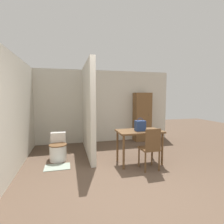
{
  "coord_description": "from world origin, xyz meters",
  "views": [
    {
      "loc": [
        -1.06,
        -2.6,
        1.62
      ],
      "look_at": [
        0.03,
        1.68,
        1.21
      ],
      "focal_mm": 28.0,
      "sensor_mm": 36.0,
      "label": 1
    }
  ],
  "objects_px": {
    "wooden_cabinet": "(142,117)",
    "wooden_chair": "(150,147)",
    "handbag": "(140,126)",
    "toilet": "(58,149)",
    "dining_table": "(139,135)"
  },
  "relations": [
    {
      "from": "toilet",
      "to": "handbag",
      "type": "xyz_separation_m",
      "value": [
        1.91,
        -0.74,
        0.65
      ]
    },
    {
      "from": "wooden_cabinet",
      "to": "wooden_chair",
      "type": "bearing_deg",
      "value": -109.95
    },
    {
      "from": "toilet",
      "to": "wooden_cabinet",
      "type": "bearing_deg",
      "value": 24.18
    },
    {
      "from": "dining_table",
      "to": "wooden_cabinet",
      "type": "relative_size",
      "value": 0.62
    },
    {
      "from": "handbag",
      "to": "dining_table",
      "type": "bearing_deg",
      "value": 91.16
    },
    {
      "from": "toilet",
      "to": "wooden_cabinet",
      "type": "xyz_separation_m",
      "value": [
        2.86,
        1.29,
        0.59
      ]
    },
    {
      "from": "handbag",
      "to": "toilet",
      "type": "bearing_deg",
      "value": 158.68
    },
    {
      "from": "handbag",
      "to": "wooden_cabinet",
      "type": "relative_size",
      "value": 0.18
    },
    {
      "from": "handbag",
      "to": "wooden_cabinet",
      "type": "bearing_deg",
      "value": 64.76
    },
    {
      "from": "dining_table",
      "to": "toilet",
      "type": "distance_m",
      "value": 2.07
    },
    {
      "from": "dining_table",
      "to": "handbag",
      "type": "bearing_deg",
      "value": -88.84
    },
    {
      "from": "wooden_chair",
      "to": "toilet",
      "type": "height_order",
      "value": "wooden_chair"
    },
    {
      "from": "toilet",
      "to": "handbag",
      "type": "height_order",
      "value": "handbag"
    },
    {
      "from": "wooden_chair",
      "to": "toilet",
      "type": "distance_m",
      "value": 2.3
    },
    {
      "from": "wooden_chair",
      "to": "wooden_cabinet",
      "type": "height_order",
      "value": "wooden_cabinet"
    }
  ]
}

